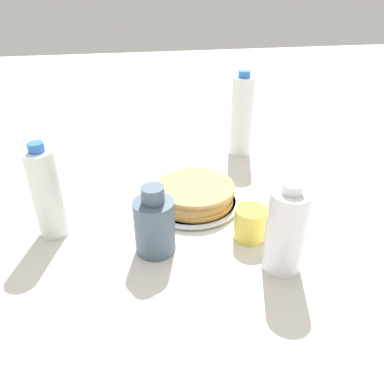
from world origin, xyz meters
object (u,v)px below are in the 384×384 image
(pancake_stack, at_px, (194,193))
(juice_glass, at_px, (250,224))
(cream_jug, at_px, (155,224))
(water_bottle_far, at_px, (286,231))
(water_bottle_mid, at_px, (47,194))
(plate, at_px, (192,201))
(water_bottle_near, at_px, (241,116))

(pancake_stack, height_order, juice_glass, juice_glass)
(cream_jug, bearing_deg, water_bottle_far, -111.97)
(water_bottle_mid, bearing_deg, plate, -78.64)
(pancake_stack, bearing_deg, juice_glass, -147.84)
(pancake_stack, xyz_separation_m, juice_glass, (-0.15, -0.09, 0.00))
(water_bottle_far, bearing_deg, water_bottle_mid, 66.92)
(cream_jug, height_order, water_bottle_mid, water_bottle_mid)
(pancake_stack, xyz_separation_m, water_bottle_near, (0.27, -0.19, 0.09))
(plate, xyz_separation_m, water_bottle_far, (-0.25, -0.13, 0.08))
(water_bottle_far, bearing_deg, water_bottle_near, -7.40)
(water_bottle_mid, distance_m, water_bottle_far, 0.48)
(pancake_stack, distance_m, juice_glass, 0.18)
(plate, bearing_deg, water_bottle_far, -152.92)
(cream_jug, distance_m, water_bottle_mid, 0.23)
(pancake_stack, bearing_deg, water_bottle_near, -35.53)
(cream_jug, relative_size, water_bottle_near, 0.58)
(cream_jug, xyz_separation_m, water_bottle_mid, (0.10, 0.21, 0.04))
(pancake_stack, height_order, water_bottle_far, water_bottle_far)
(water_bottle_near, bearing_deg, juice_glass, 166.73)
(juice_glass, distance_m, water_bottle_mid, 0.43)
(cream_jug, bearing_deg, juice_glass, -88.37)
(plate, relative_size, water_bottle_mid, 1.10)
(juice_glass, bearing_deg, pancake_stack, 32.16)
(juice_glass, relative_size, water_bottle_mid, 0.34)
(juice_glass, xyz_separation_m, water_bottle_near, (0.42, -0.10, 0.08))
(plate, bearing_deg, juice_glass, -147.49)
(plate, bearing_deg, pancake_stack, -136.82)
(juice_glass, height_order, water_bottle_far, water_bottle_far)
(cream_jug, distance_m, water_bottle_far, 0.25)
(plate, relative_size, water_bottle_near, 0.92)
(cream_jug, distance_m, water_bottle_near, 0.52)
(juice_glass, relative_size, water_bottle_far, 0.38)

